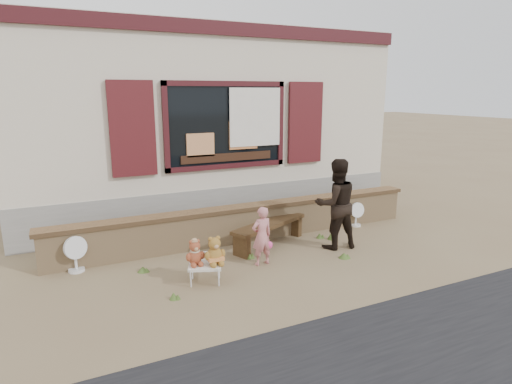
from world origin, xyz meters
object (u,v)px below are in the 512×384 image
teddy_bear_right (214,250)px  adult (336,204)px  teddy_bear_left (195,252)px  child (262,236)px  folding_chair (205,266)px  bench (269,228)px

teddy_bear_right → adult: bearing=31.7°
teddy_bear_left → teddy_bear_right: (0.26, -0.10, 0.02)m
child → teddy_bear_left: bearing=5.5°
adult → folding_chair: bearing=17.1°
folding_chair → adult: bearing=30.0°
child → adult: bearing=-178.6°
bench → teddy_bear_right: bearing=-167.9°
teddy_bear_left → teddy_bear_right: size_ratio=0.89×
teddy_bear_right → bench: bearing=57.2°
bench → folding_chair: 1.83m
bench → folding_chair: (-1.54, -0.98, -0.06)m
teddy_bear_right → folding_chair: bearing=-180.0°
bench → teddy_bear_right: (-1.41, -1.03, 0.18)m
teddy_bear_left → teddy_bear_right: 0.28m
folding_chair → child: child is taller
folding_chair → teddy_bear_right: teddy_bear_right is taller
teddy_bear_right → adult: 2.47m
bench → teddy_bear_left: teddy_bear_left is taller
teddy_bear_left → adult: 2.71m
bench → adult: size_ratio=1.06×
teddy_bear_left → adult: adult is taller
folding_chair → bench: bearing=53.5°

